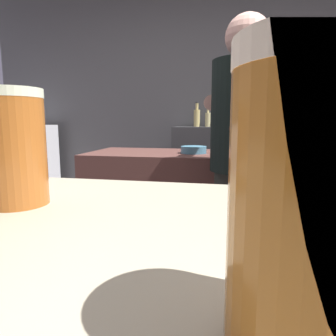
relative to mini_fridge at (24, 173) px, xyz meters
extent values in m
cube|color=#4D4D4F|center=(2.05, 0.45, 0.80)|extent=(5.20, 0.10, 2.70)
cube|color=brown|center=(2.40, -0.98, -0.08)|extent=(2.10, 0.60, 0.92)
cube|color=#39393B|center=(2.12, 0.17, -0.01)|extent=(0.77, 0.36, 1.08)
cube|color=silver|center=(0.00, 0.00, 0.00)|extent=(0.60, 0.55, 1.09)
cube|color=#262626|center=(0.21, -0.29, 0.05)|extent=(0.03, 0.03, 0.39)
cube|color=#30332F|center=(2.38, -1.43, -0.10)|extent=(0.28, 0.20, 0.88)
cylinder|color=black|center=(2.38, -1.43, 0.61)|extent=(0.34, 0.34, 0.55)
sphere|color=#D7A090|center=(2.38, -1.43, 1.00)|extent=(0.22, 0.22, 0.22)
cone|color=black|center=(2.38, -1.53, 0.77)|extent=(0.18, 0.18, 0.44)
cylinder|color=#D7A090|center=(2.22, -1.26, 0.68)|extent=(0.10, 0.32, 0.08)
cylinder|color=#D7A090|center=(2.56, -1.28, 0.68)|extent=(0.10, 0.32, 0.08)
cylinder|color=black|center=(2.96, -0.93, 0.62)|extent=(0.02, 0.02, 0.08)
cylinder|color=teal|center=(2.08, -1.00, 0.40)|extent=(0.17, 0.17, 0.05)
cube|color=silver|center=(2.66, -1.03, 0.38)|extent=(0.24, 0.06, 0.01)
cylinder|color=#B36C28|center=(2.36, -2.89, 0.55)|extent=(0.08, 0.08, 0.13)
cylinder|color=#BA6428|center=(2.06, -2.71, 0.55)|extent=(0.07, 0.07, 0.13)
cylinder|color=white|center=(2.06, -2.71, 0.62)|extent=(0.08, 0.08, 0.01)
cylinder|color=#D7C176|center=(1.96, 0.23, 0.62)|extent=(0.07, 0.07, 0.18)
cylinder|color=#D7C176|center=(1.96, 0.23, 0.74)|extent=(0.03, 0.03, 0.07)
cylinder|color=#333333|center=(1.96, 0.23, 0.78)|extent=(0.03, 0.03, 0.01)
cylinder|color=#4C7A3C|center=(2.18, 0.23, 0.59)|extent=(0.07, 0.07, 0.12)
cylinder|color=#4C7A3C|center=(2.18, 0.23, 0.68)|extent=(0.03, 0.03, 0.05)
cylinder|color=black|center=(2.18, 0.23, 0.71)|extent=(0.04, 0.04, 0.01)
cylinder|color=#4E8030|center=(2.44, 0.21, 0.60)|extent=(0.07, 0.07, 0.13)
cylinder|color=#4E8030|center=(2.44, 0.21, 0.69)|extent=(0.03, 0.03, 0.05)
cylinder|color=black|center=(2.44, 0.21, 0.72)|extent=(0.04, 0.04, 0.01)
cylinder|color=#D6C788|center=(2.08, 0.23, 0.60)|extent=(0.05, 0.05, 0.15)
cylinder|color=#D6C788|center=(2.08, 0.23, 0.70)|extent=(0.02, 0.02, 0.06)
cylinder|color=#333333|center=(2.08, 0.23, 0.74)|extent=(0.03, 0.03, 0.01)
camera|label=1|loc=(2.32, -3.03, 0.59)|focal=32.54mm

